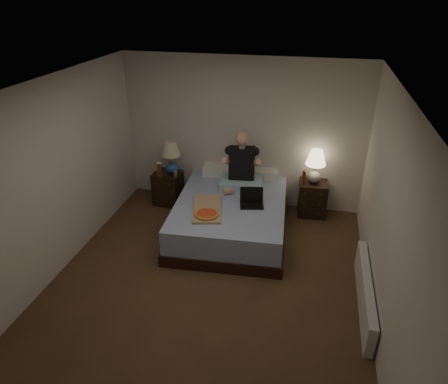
% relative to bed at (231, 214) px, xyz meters
% --- Properties ---
extents(floor, '(4.00, 4.50, 0.00)m').
position_rel_bed_xyz_m(floor, '(-0.03, -1.28, -0.27)').
color(floor, brown).
rests_on(floor, ground).
extents(ceiling, '(4.00, 4.50, 0.00)m').
position_rel_bed_xyz_m(ceiling, '(-0.03, -1.28, 2.23)').
color(ceiling, white).
rests_on(ceiling, ground).
extents(wall_back, '(4.00, 0.00, 2.50)m').
position_rel_bed_xyz_m(wall_back, '(-0.03, 0.97, 0.98)').
color(wall_back, silver).
rests_on(wall_back, ground).
extents(wall_front, '(4.00, 0.00, 2.50)m').
position_rel_bed_xyz_m(wall_front, '(-0.03, -3.53, 0.98)').
color(wall_front, silver).
rests_on(wall_front, ground).
extents(wall_left, '(0.00, 4.50, 2.50)m').
position_rel_bed_xyz_m(wall_left, '(-2.03, -1.28, 0.98)').
color(wall_left, silver).
rests_on(wall_left, ground).
extents(wall_right, '(0.00, 4.50, 2.50)m').
position_rel_bed_xyz_m(wall_right, '(1.97, -1.28, 0.98)').
color(wall_right, silver).
rests_on(wall_right, ground).
extents(bed, '(1.76, 2.27, 0.54)m').
position_rel_bed_xyz_m(bed, '(0.00, 0.00, 0.00)').
color(bed, '#617FC2').
rests_on(bed, floor).
extents(nightstand_left, '(0.48, 0.44, 0.58)m').
position_rel_bed_xyz_m(nightstand_left, '(-1.25, 0.59, 0.02)').
color(nightstand_left, black).
rests_on(nightstand_left, floor).
extents(nightstand_right, '(0.48, 0.43, 0.58)m').
position_rel_bed_xyz_m(nightstand_right, '(1.21, 0.77, 0.02)').
color(nightstand_right, black).
rests_on(nightstand_right, floor).
extents(lamp_left, '(0.38, 0.38, 0.56)m').
position_rel_bed_xyz_m(lamp_left, '(-1.17, 0.62, 0.59)').
color(lamp_left, '#2A519C').
rests_on(lamp_left, nightstand_left).
extents(lamp_right, '(0.40, 0.40, 0.56)m').
position_rel_bed_xyz_m(lamp_right, '(1.20, 0.77, 0.59)').
color(lamp_right, gray).
rests_on(lamp_right, nightstand_right).
extents(water_bottle, '(0.07, 0.07, 0.25)m').
position_rel_bed_xyz_m(water_bottle, '(-1.33, 0.44, 0.44)').
color(water_bottle, silver).
rests_on(water_bottle, nightstand_left).
extents(soda_can, '(0.07, 0.07, 0.10)m').
position_rel_bed_xyz_m(soda_can, '(-1.07, 0.49, 0.36)').
color(soda_can, beige).
rests_on(soda_can, nightstand_left).
extents(beer_bottle_left, '(0.06, 0.06, 0.23)m').
position_rel_bed_xyz_m(beer_bottle_left, '(-1.31, 0.41, 0.43)').
color(beer_bottle_left, '#532D0B').
rests_on(beer_bottle_left, nightstand_left).
extents(beer_bottle_right, '(0.06, 0.06, 0.23)m').
position_rel_bed_xyz_m(beer_bottle_right, '(1.04, 0.69, 0.43)').
color(beer_bottle_right, '#612B0D').
rests_on(beer_bottle_right, nightstand_right).
extents(person, '(0.72, 0.60, 0.93)m').
position_rel_bed_xyz_m(person, '(0.07, 0.39, 0.74)').
color(person, black).
rests_on(person, bed).
extents(laptop, '(0.39, 0.35, 0.24)m').
position_rel_bed_xyz_m(laptop, '(0.34, -0.14, 0.39)').
color(laptop, black).
rests_on(laptop, bed).
extents(pizza_box, '(0.57, 0.83, 0.08)m').
position_rel_bed_xyz_m(pizza_box, '(-0.23, -0.59, 0.31)').
color(pizza_box, tan).
rests_on(pizza_box, bed).
extents(radiator, '(0.10, 1.60, 0.40)m').
position_rel_bed_xyz_m(radiator, '(1.90, -1.30, -0.07)').
color(radiator, silver).
rests_on(radiator, floor).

